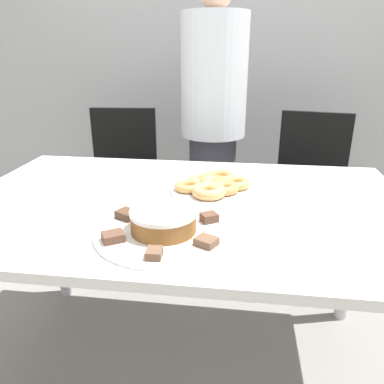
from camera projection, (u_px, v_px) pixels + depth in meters
name	position (u px, v px, depth m)	size (l,w,h in m)	color
ground_plane	(185.00, 369.00, 1.56)	(12.00, 12.00, 0.00)	gray
wall_back	(218.00, 41.00, 2.57)	(8.00, 0.05, 2.60)	#A8AAAD
table	(184.00, 224.00, 1.32)	(1.56, 0.98, 0.76)	silver
person_standing	(213.00, 127.00, 2.08)	(0.35, 0.35, 1.61)	#383842
office_chair_left	(122.00, 190.00, 2.29)	(0.48, 0.48, 0.92)	black
office_chair_right	(308.00, 199.00, 2.15)	(0.52, 0.52, 0.92)	black
plate_cake	(164.00, 232.00, 1.06)	(0.39, 0.39, 0.01)	white
plate_donuts	(214.00, 189.00, 1.39)	(0.33, 0.33, 0.01)	white
frosted_cake	(163.00, 220.00, 1.05)	(0.19, 0.19, 0.06)	brown
lamington_0	(171.00, 206.00, 1.19)	(0.05, 0.05, 0.03)	brown
lamington_1	(127.00, 214.00, 1.13)	(0.07, 0.07, 0.02)	#513828
lamington_2	(113.00, 237.00, 1.00)	(0.07, 0.07, 0.02)	brown
lamington_3	(154.00, 253.00, 0.92)	(0.04, 0.05, 0.02)	brown
lamington_4	(206.00, 241.00, 0.98)	(0.07, 0.07, 0.02)	brown
lamington_5	(209.00, 217.00, 1.11)	(0.06, 0.06, 0.03)	brown
donut_0	(214.00, 183.00, 1.38)	(0.11, 0.11, 0.04)	#D18E4C
donut_1	(188.00, 186.00, 1.36)	(0.10, 0.10, 0.03)	tan
donut_2	(209.00, 191.00, 1.30)	(0.12, 0.12, 0.04)	#E5AD66
donut_3	(223.00, 188.00, 1.34)	(0.11, 0.11, 0.03)	#D18E4C
donut_4	(236.00, 183.00, 1.38)	(0.11, 0.11, 0.03)	tan
donut_5	(220.00, 177.00, 1.44)	(0.13, 0.13, 0.03)	tan
donut_6	(202.00, 180.00, 1.42)	(0.10, 0.10, 0.03)	#E5AD66
napkin	(63.00, 182.00, 1.47)	(0.10, 0.08, 0.01)	white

